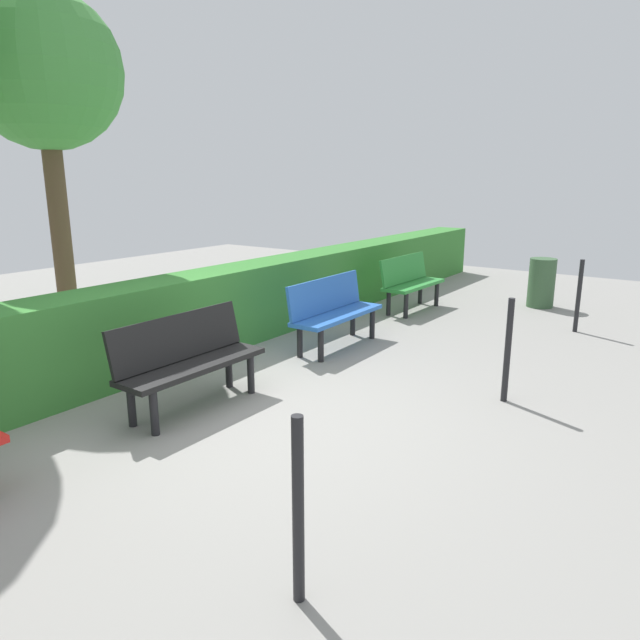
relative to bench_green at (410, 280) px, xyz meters
The scene contains 10 objects.
ground_plane 4.72m from the bench_green, ahead, with size 19.32×19.32×0.00m, color gray.
bench_green is the anchor object (origin of this frame).
bench_blue 2.40m from the bench_green, ahead, with size 1.50×0.46×0.86m.
bench_black 4.78m from the bench_green, ahead, with size 1.47×0.48×0.86m.
hedge_row 3.68m from the bench_green, 16.23° to the right, with size 15.32×0.63×0.97m, color #387F33.
tree_near 5.73m from the bench_green, 36.29° to the right, with size 1.87×1.87×4.25m.
railing_post_near 2.48m from the bench_green, 92.53° to the left, with size 0.06×0.06×1.00m, color black.
railing_post_mid 3.86m from the bench_green, 39.90° to the left, with size 0.06×0.06×1.00m, color black.
railing_post_far 6.68m from the bench_green, 21.78° to the left, with size 0.06×0.06×1.00m, color black.
trash_bin 2.20m from the bench_green, 131.13° to the left, with size 0.42×0.42×0.80m, color #385938.
Camera 1 is at (3.54, 3.17, 2.08)m, focal length 32.21 mm.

